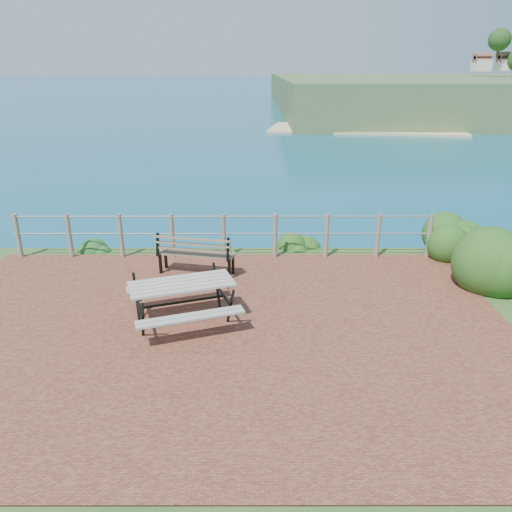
# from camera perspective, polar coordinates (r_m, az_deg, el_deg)

# --- Properties ---
(ground) EXTENTS (10.00, 7.00, 0.12)m
(ground) POSITION_cam_1_polar(r_m,az_deg,el_deg) (8.32, -5.02, -8.51)
(ground) COLOR brown
(ground) RESTS_ON ground
(ocean) EXTENTS (1200.00, 1200.00, 0.00)m
(ocean) POSITION_cam_1_polar(r_m,az_deg,el_deg) (207.26, -0.28, 19.79)
(ocean) COLOR #136575
(ocean) RESTS_ON ground
(safety_railing) EXTENTS (9.40, 0.10, 1.00)m
(safety_railing) POSITION_cam_1_polar(r_m,az_deg,el_deg) (11.15, -3.73, 2.58)
(safety_railing) COLOR #6B5B4C
(safety_railing) RESTS_ON ground
(picnic_table) EXTENTS (1.83, 1.41, 0.72)m
(picnic_table) POSITION_cam_1_polar(r_m,az_deg,el_deg) (8.41, -8.42, -4.78)
(picnic_table) COLOR gray
(picnic_table) RESTS_ON ground
(park_bench) EXTENTS (1.65, 0.72, 0.90)m
(park_bench) POSITION_cam_1_polar(r_m,az_deg,el_deg) (10.29, -6.87, 0.99)
(park_bench) COLOR brown
(park_bench) RESTS_ON ground
(shrub_right_front) EXTENTS (1.53, 1.53, 2.16)m
(shrub_right_front) POSITION_cam_1_polar(r_m,az_deg,el_deg) (10.78, 24.18, -3.23)
(shrub_right_front) COLOR #164817
(shrub_right_front) RESTS_ON ground
(shrub_right_edge) EXTENTS (1.14, 1.14, 1.62)m
(shrub_right_edge) POSITION_cam_1_polar(r_m,az_deg,el_deg) (12.42, 21.80, 0.21)
(shrub_right_edge) COLOR #164817
(shrub_right_edge) RESTS_ON ground
(shrub_lip_west) EXTENTS (0.66, 0.66, 0.36)m
(shrub_lip_west) POSITION_cam_1_polar(r_m,az_deg,el_deg) (12.34, -18.07, 0.56)
(shrub_lip_west) COLOR #225921
(shrub_lip_west) RESTS_ON ground
(shrub_lip_east) EXTENTS (0.78, 0.78, 0.53)m
(shrub_lip_east) POSITION_cam_1_polar(r_m,az_deg,el_deg) (11.98, 5.31, 0.94)
(shrub_lip_east) COLOR #164817
(shrub_lip_east) RESTS_ON ground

